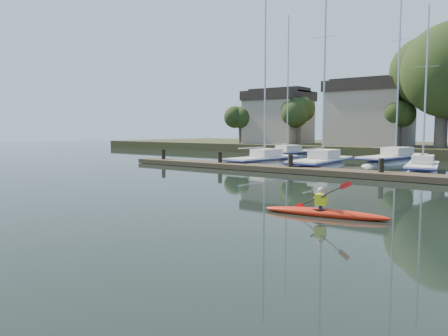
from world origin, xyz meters
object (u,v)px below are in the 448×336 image
Objects in this scene: dock at (333,172)px; sailboat_6 at (394,166)px; sailboat_1 at (263,167)px; sailboat_3 at (422,175)px; sailboat_5 at (285,159)px; sailboat_2 at (321,170)px; kayak at (324,211)px.

sailboat_6 is (0.16, 12.27, -0.41)m from dock.
sailboat_6 is at bearing 89.24° from dock.
sailboat_1 is 11.89m from sailboat_3.
dock is 12.28m from sailboat_6.
sailboat_6 is (10.85, -0.65, -0.01)m from sailboat_5.
sailboat_2 reaches higher than dock.
sailboat_3 is at bearing 2.47° from sailboat_2.
kayak is 0.35× the size of sailboat_3.
sailboat_2 reaches higher than sailboat_3.
sailboat_1 is 0.95× the size of sailboat_5.
kayak reaches higher than dock.
kayak is at bearing -47.53° from sailboat_1.
sailboat_6 reaches higher than sailboat_3.
sailboat_6 is (-4.88, 24.58, -0.37)m from kayak.
sailboat_1 is at bearing -64.51° from sailboat_5.
sailboat_1 is 9.34m from sailboat_5.
sailboat_6 reaches higher than kayak.
kayak is 25.06m from sailboat_6.
sailboat_6 is at bearing 108.90° from sailboat_3.
sailboat_2 is at bearing -39.80° from sailboat_5.
kayak is 0.29× the size of sailboat_1.
sailboat_3 reaches higher than kayak.
sailboat_5 is (-10.69, 12.93, -0.40)m from dock.
kayak is 17.62m from sailboat_3.
sailboat_5 reaches higher than sailboat_3.
sailboat_2 is at bearing 122.49° from dock.
dock is 6.67m from sailboat_3.
sailboat_3 is (11.83, 1.24, 0.02)m from sailboat_1.
sailboat_3 is at bearing 10.35° from sailboat_1.
sailboat_2 is (4.93, 0.42, -0.01)m from sailboat_1.
sailboat_2 is 1.36× the size of sailboat_3.
sailboat_2 is (-2.85, 4.47, -0.41)m from dock.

